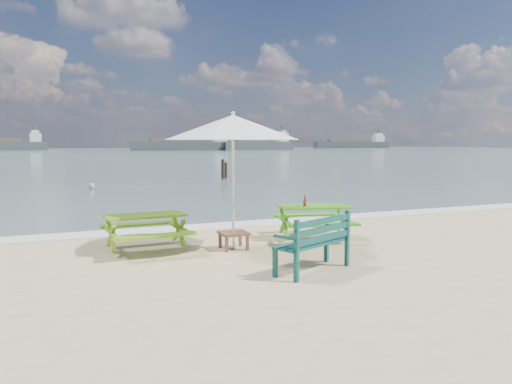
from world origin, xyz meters
name	(u,v)px	position (x,y,z in m)	size (l,w,h in m)	color
sea	(70,154)	(0.00, 85.00, 0.00)	(300.00, 300.00, 0.00)	slate
foam_strip	(218,226)	(0.00, 4.60, 0.01)	(22.00, 0.90, 0.01)	silver
picnic_table_left	(146,233)	(-2.24, 2.37, 0.35)	(1.60, 1.76, 0.72)	#689A17
picnic_table_right	(314,223)	(1.42, 2.20, 0.35)	(1.90, 2.02, 0.73)	#429C17
park_bench	(312,254)	(0.00, -0.25, 0.28)	(1.56, 1.05, 0.92)	#0F403C
side_table	(234,240)	(-0.60, 1.86, 0.18)	(0.55, 0.55, 0.35)	brown
patio_umbrella	(233,127)	(-0.60, 1.86, 2.41)	(2.74, 2.74, 2.65)	silver
beer_bottle	(305,202)	(1.18, 2.19, 0.82)	(0.06, 0.06, 0.25)	brown
swimmer	(91,201)	(-2.15, 16.05, -0.51)	(0.63, 0.45, 1.61)	tan
mooring_pilings	(224,171)	(5.51, 19.86, 0.43)	(0.57, 0.77, 1.34)	black
cargo_ships	(221,145)	(40.58, 122.89, 1.18)	(130.53, 31.24, 4.40)	#363D40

